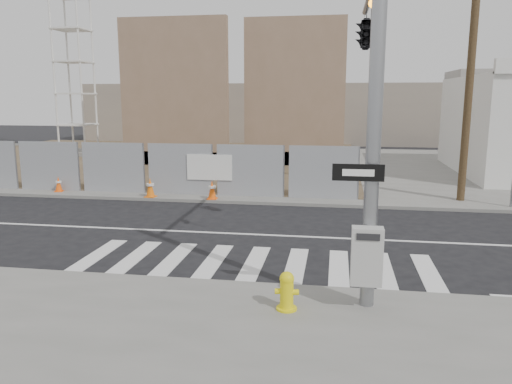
# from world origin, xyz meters

# --- Properties ---
(ground) EXTENTS (100.00, 100.00, 0.00)m
(ground) POSITION_xyz_m (0.00, 0.00, 0.00)
(ground) COLOR black
(ground) RESTS_ON ground
(sidewalk_far) EXTENTS (50.00, 20.00, 0.12)m
(sidewalk_far) POSITION_xyz_m (0.00, 14.00, 0.06)
(sidewalk_far) COLOR slate
(sidewalk_far) RESTS_ON ground
(signal_pole) EXTENTS (0.96, 5.87, 7.00)m
(signal_pole) POSITION_xyz_m (2.49, -2.05, 4.78)
(signal_pole) COLOR gray
(signal_pole) RESTS_ON sidewalk_near
(chain_link_fence) EXTENTS (24.60, 0.04, 2.00)m
(chain_link_fence) POSITION_xyz_m (-10.00, 5.00, 1.12)
(chain_link_fence) COLOR gray
(chain_link_fence) RESTS_ON sidewalk_far
(concrete_wall_left) EXTENTS (6.00, 1.30, 8.00)m
(concrete_wall_left) POSITION_xyz_m (-7.00, 13.08, 3.38)
(concrete_wall_left) COLOR brown
(concrete_wall_left) RESTS_ON sidewalk_far
(concrete_wall_right) EXTENTS (5.50, 1.30, 8.00)m
(concrete_wall_right) POSITION_xyz_m (-0.50, 14.08, 3.38)
(concrete_wall_right) COLOR brown
(concrete_wall_right) RESTS_ON sidewalk_far
(crane_tower) EXTENTS (2.60, 2.60, 18.15)m
(crane_tower) POSITION_xyz_m (-15.00, 17.00, 9.02)
(crane_tower) COLOR slate
(crane_tower) RESTS_ON sidewalk_far
(utility_pole_right) EXTENTS (1.60, 0.28, 10.00)m
(utility_pole_right) POSITION_xyz_m (6.50, 5.50, 5.20)
(utility_pole_right) COLOR #4A3B22
(utility_pole_right) RESTS_ON sidewalk_far
(fire_hydrant) EXTENTS (0.45, 0.44, 0.72)m
(fire_hydrant) POSITION_xyz_m (1.05, -5.26, 0.47)
(fire_hydrant) COLOR yellow
(fire_hydrant) RESTS_ON sidewalk_near
(traffic_cone_b) EXTENTS (0.39, 0.39, 0.62)m
(traffic_cone_b) POSITION_xyz_m (-9.27, 4.71, 0.42)
(traffic_cone_b) COLOR #FF570D
(traffic_cone_b) RESTS_ON sidewalk_far
(traffic_cone_c) EXTENTS (0.43, 0.43, 0.75)m
(traffic_cone_c) POSITION_xyz_m (-5.17, 4.22, 0.49)
(traffic_cone_c) COLOR orange
(traffic_cone_c) RESTS_ON sidewalk_far
(traffic_cone_d) EXTENTS (0.39, 0.39, 0.71)m
(traffic_cone_d) POSITION_xyz_m (-2.72, 4.22, 0.47)
(traffic_cone_d) COLOR #FE5C0D
(traffic_cone_d) RESTS_ON sidewalk_far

